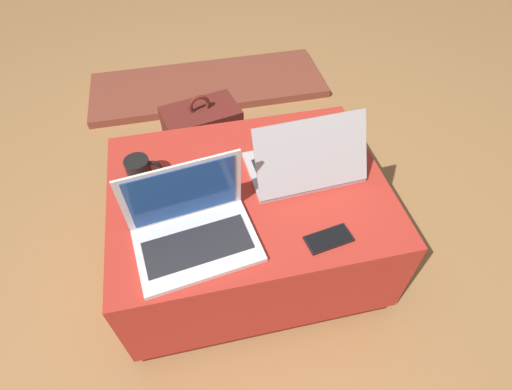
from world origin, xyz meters
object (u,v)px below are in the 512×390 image
at_px(laptop_near, 192,227).
at_px(coffee_mug, 140,170).
at_px(laptop_far, 305,163).
at_px(backpack, 204,146).
at_px(cell_phone, 329,239).

distance_m(laptop_near, coffee_mug, 0.32).
relative_size(laptop_far, coffee_mug, 3.26).
bearing_deg(backpack, laptop_near, 69.54).
relative_size(laptop_far, backpack, 0.82).
height_order(laptop_far, cell_phone, laptop_far).
bearing_deg(cell_phone, coffee_mug, 46.03).
xyz_separation_m(laptop_near, coffee_mug, (-0.14, 0.28, -0.01)).
bearing_deg(laptop_near, coffee_mug, 109.25).
height_order(laptop_far, coffee_mug, laptop_far).
distance_m(laptop_near, backpack, 0.72).
bearing_deg(cell_phone, laptop_far, -11.44).
xyz_separation_m(laptop_near, backpack, (0.10, 0.66, -0.27)).
xyz_separation_m(laptop_near, cell_phone, (0.40, -0.10, -0.05)).
distance_m(laptop_far, backpack, 0.62).
bearing_deg(laptop_near, laptop_far, 17.30).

